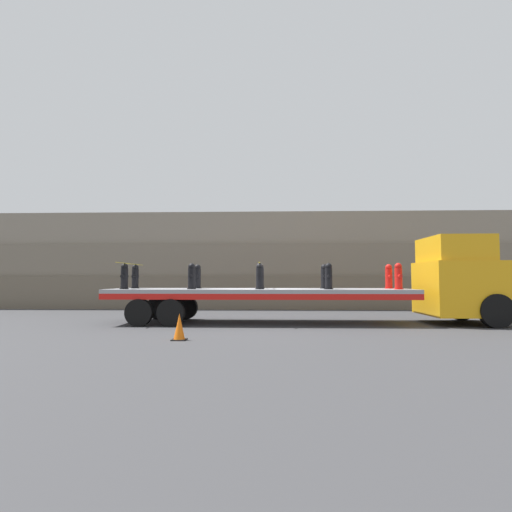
% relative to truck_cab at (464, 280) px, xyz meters
% --- Properties ---
extents(ground_plane, '(120.00, 120.00, 0.00)m').
position_rel_truck_cab_xyz_m(ground_plane, '(-7.35, 0.00, -1.56)').
color(ground_plane, '#38383A').
extents(rock_cliff, '(60.00, 3.30, 5.21)m').
position_rel_truck_cab_xyz_m(rock_cliff, '(-7.35, 7.88, 1.05)').
color(rock_cliff, '#665B4C').
rests_on(rock_cliff, ground_plane).
extents(truck_cab, '(2.73, 2.75, 3.11)m').
position_rel_truck_cab_xyz_m(truck_cab, '(0.00, 0.00, 0.00)').
color(truck_cab, orange).
rests_on(truck_cab, ground_plane).
extents(flatbed_trailer, '(10.87, 2.67, 1.24)m').
position_rel_truck_cab_xyz_m(flatbed_trailer, '(-8.04, 0.00, -0.54)').
color(flatbed_trailer, gray).
rests_on(flatbed_trailer, ground_plane).
extents(fire_hydrant_black_near_0, '(0.32, 0.54, 0.92)m').
position_rel_truck_cab_xyz_m(fire_hydrant_black_near_0, '(-12.18, -0.57, 0.13)').
color(fire_hydrant_black_near_0, black).
rests_on(fire_hydrant_black_near_0, flatbed_trailer).
extents(fire_hydrant_black_far_0, '(0.32, 0.54, 0.92)m').
position_rel_truck_cab_xyz_m(fire_hydrant_black_far_0, '(-12.18, 0.57, 0.13)').
color(fire_hydrant_black_far_0, black).
rests_on(fire_hydrant_black_far_0, flatbed_trailer).
extents(fire_hydrant_black_near_1, '(0.32, 0.54, 0.92)m').
position_rel_truck_cab_xyz_m(fire_hydrant_black_near_1, '(-9.77, -0.57, 0.13)').
color(fire_hydrant_black_near_1, black).
rests_on(fire_hydrant_black_near_1, flatbed_trailer).
extents(fire_hydrant_black_far_1, '(0.32, 0.54, 0.92)m').
position_rel_truck_cab_xyz_m(fire_hydrant_black_far_1, '(-9.77, 0.57, 0.13)').
color(fire_hydrant_black_far_1, black).
rests_on(fire_hydrant_black_far_1, flatbed_trailer).
extents(fire_hydrant_black_near_2, '(0.32, 0.54, 0.92)m').
position_rel_truck_cab_xyz_m(fire_hydrant_black_near_2, '(-7.35, -0.57, 0.13)').
color(fire_hydrant_black_near_2, black).
rests_on(fire_hydrant_black_near_2, flatbed_trailer).
extents(fire_hydrant_black_far_2, '(0.32, 0.54, 0.92)m').
position_rel_truck_cab_xyz_m(fire_hydrant_black_far_2, '(-7.35, 0.57, 0.13)').
color(fire_hydrant_black_far_2, black).
rests_on(fire_hydrant_black_far_2, flatbed_trailer).
extents(fire_hydrant_black_near_3, '(0.32, 0.54, 0.92)m').
position_rel_truck_cab_xyz_m(fire_hydrant_black_near_3, '(-4.93, -0.57, 0.13)').
color(fire_hydrant_black_near_3, black).
rests_on(fire_hydrant_black_near_3, flatbed_trailer).
extents(fire_hydrant_black_far_3, '(0.32, 0.54, 0.92)m').
position_rel_truck_cab_xyz_m(fire_hydrant_black_far_3, '(-4.93, 0.57, 0.13)').
color(fire_hydrant_black_far_3, black).
rests_on(fire_hydrant_black_far_3, flatbed_trailer).
extents(fire_hydrant_red_near_4, '(0.32, 0.54, 0.92)m').
position_rel_truck_cab_xyz_m(fire_hydrant_red_near_4, '(-2.51, -0.57, 0.13)').
color(fire_hydrant_red_near_4, red).
rests_on(fire_hydrant_red_near_4, flatbed_trailer).
extents(fire_hydrant_red_far_4, '(0.32, 0.54, 0.92)m').
position_rel_truck_cab_xyz_m(fire_hydrant_red_far_4, '(-2.51, 0.57, 0.13)').
color(fire_hydrant_red_far_4, red).
rests_on(fire_hydrant_red_far_4, flatbed_trailer).
extents(cargo_strap_rear, '(0.05, 2.78, 0.01)m').
position_rel_truck_cab_xyz_m(cargo_strap_rear, '(-12.18, 0.00, 0.60)').
color(cargo_strap_rear, yellow).
rests_on(cargo_strap_rear, fire_hydrant_black_near_0).
extents(cargo_strap_middle, '(0.05, 2.78, 0.01)m').
position_rel_truck_cab_xyz_m(cargo_strap_middle, '(-7.35, 0.00, 0.60)').
color(cargo_strap_middle, yellow).
rests_on(cargo_strap_middle, fire_hydrant_black_near_2).
extents(traffic_cone, '(0.38, 0.38, 0.70)m').
position_rel_truck_cab_xyz_m(traffic_cone, '(-9.36, -4.16, -1.22)').
color(traffic_cone, black).
rests_on(traffic_cone, ground_plane).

